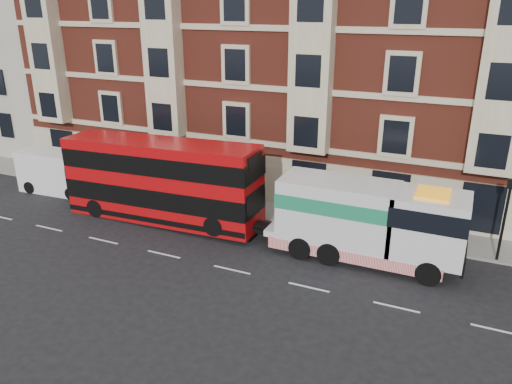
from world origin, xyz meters
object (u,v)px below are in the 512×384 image
Objects in this scene: pedestrian at (174,188)px; double_decker_bus at (161,179)px; box_van at (59,172)px; tow_truck at (364,221)px.

double_decker_bus is at bearing -74.38° from pedestrian.
box_van is 8.52m from pedestrian.
double_decker_bus reaches higher than box_van.
box_van is at bearing 172.37° from double_decker_bus.
box_van is 3.56× the size of pedestrian.
double_decker_bus reaches higher than tow_truck.
tow_truck is at bearing -16.51° from pedestrian.
tow_truck is 6.24× the size of pedestrian.
pedestrian is at bearing 109.90° from double_decker_bus.
tow_truck reaches higher than box_van.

